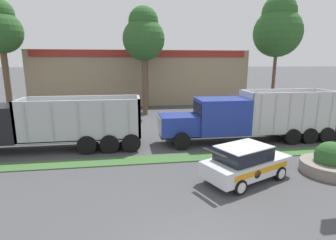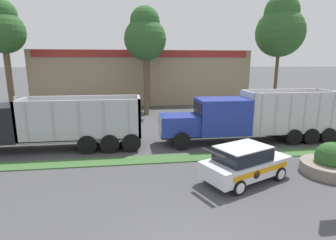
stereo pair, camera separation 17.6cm
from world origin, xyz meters
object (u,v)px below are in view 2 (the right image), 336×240
Objects in this scene: dump_truck_mid at (236,119)px; dump_truck_trail at (25,127)px; rally_car at (245,163)px; stone_planter at (330,163)px.

dump_truck_mid is 13.42m from dump_truck_trail.
stone_planter is (4.49, 0.18, -0.34)m from rally_car.
dump_truck_mid reaches higher than rally_car.
dump_truck_trail reaches higher than rally_car.
stone_planter is (16.05, -5.67, -0.99)m from dump_truck_trail.
stone_planter is at bearing 2.34° from rally_car.
rally_car is at bearing -177.66° from stone_planter.
dump_truck_trail is 4.58× the size of stone_planter.
dump_truck_mid is 6.31m from stone_planter.
dump_truck_trail is 17.05m from stone_planter.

